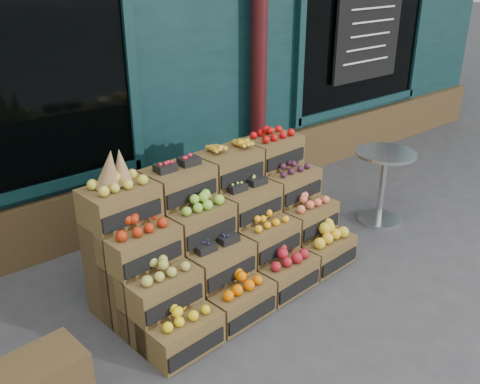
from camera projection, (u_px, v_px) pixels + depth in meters
ground at (311, 304)px, 4.49m from camera, size 60.00×60.00×0.00m
crate_display at (223, 237)px, 4.65m from camera, size 2.32×1.26×1.41m
bistro_table at (383, 179)px, 5.69m from camera, size 0.64×0.64×0.80m
shopkeeper at (17, 157)px, 5.15m from camera, size 0.77×0.65×1.80m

